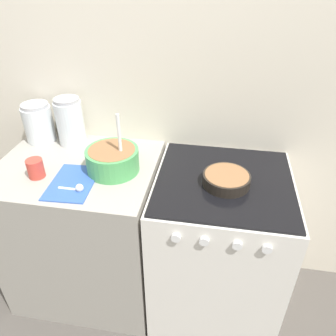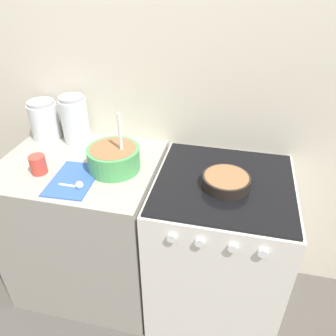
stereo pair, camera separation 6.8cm
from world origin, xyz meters
TOP-DOWN VIEW (x-y plane):
  - ground_plane at (0.00, 0.00)m, footprint 12.00×12.00m
  - wall_back at (0.00, 0.67)m, footprint 4.59×0.05m
  - countertop_cabinet at (-0.40, 0.32)m, footprint 0.80×0.64m
  - stove at (0.34, 0.32)m, footprint 0.66×0.66m
  - mixing_bowl at (-0.19, 0.31)m, footprint 0.25×0.25m
  - baking_pan at (0.35, 0.29)m, footprint 0.22×0.22m
  - storage_jar_left at (-0.69, 0.54)m, footprint 0.16×0.16m
  - storage_jar_middle at (-0.50, 0.54)m, footprint 0.15×0.15m
  - tin_can at (-0.53, 0.20)m, footprint 0.08×0.08m
  - recipe_page at (-0.35, 0.18)m, footprint 0.21×0.30m
  - measuring_spoon at (-0.30, 0.12)m, footprint 0.12×0.04m

SIDE VIEW (x-z plane):
  - ground_plane at x=0.00m, z-range 0.00..0.00m
  - stove at x=0.34m, z-range 0.00..0.88m
  - countertop_cabinet at x=-0.40m, z-range 0.00..0.88m
  - recipe_page at x=-0.35m, z-range 0.88..0.89m
  - measuring_spoon at x=-0.30m, z-range 0.88..0.92m
  - baking_pan at x=0.35m, z-range 0.88..0.94m
  - tin_can at x=-0.53m, z-range 0.88..0.97m
  - mixing_bowl at x=-0.19m, z-range 0.80..1.10m
  - storage_jar_left at x=-0.69m, z-range 0.87..1.08m
  - storage_jar_middle at x=-0.50m, z-range 0.86..1.12m
  - wall_back at x=0.00m, z-range 0.00..2.40m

